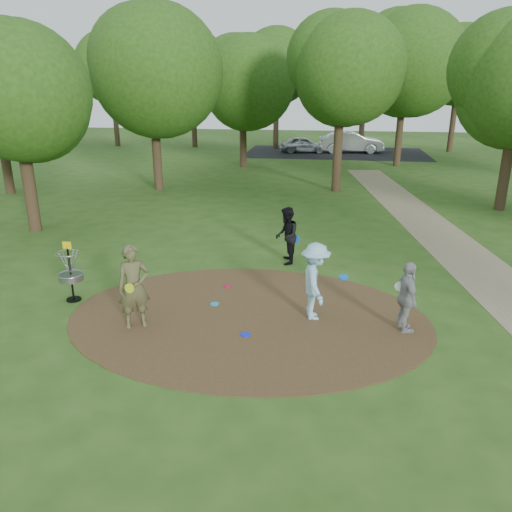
# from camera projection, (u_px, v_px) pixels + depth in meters

# --- Properties ---
(ground) EXTENTS (100.00, 100.00, 0.00)m
(ground) POSITION_uv_depth(u_px,v_px,m) (248.00, 317.00, 11.62)
(ground) COLOR #2D5119
(ground) RESTS_ON ground
(dirt_clearing) EXTENTS (8.40, 8.40, 0.02)m
(dirt_clearing) POSITION_uv_depth(u_px,v_px,m) (248.00, 317.00, 11.62)
(dirt_clearing) COLOR #47301C
(dirt_clearing) RESTS_ON ground
(parking_lot) EXTENTS (14.00, 8.00, 0.01)m
(parking_lot) POSITION_uv_depth(u_px,v_px,m) (336.00, 153.00, 39.37)
(parking_lot) COLOR black
(parking_lot) RESTS_ON ground
(player_observer_with_disc) EXTENTS (0.83, 0.73, 1.91)m
(player_observer_with_disc) POSITION_uv_depth(u_px,v_px,m) (134.00, 287.00, 10.89)
(player_observer_with_disc) COLOR brown
(player_observer_with_disc) RESTS_ON ground
(player_throwing_with_disc) EXTENTS (1.22, 1.28, 1.81)m
(player_throwing_with_disc) POSITION_uv_depth(u_px,v_px,m) (315.00, 281.00, 11.31)
(player_throwing_with_disc) COLOR #9BCFE8
(player_throwing_with_disc) RESTS_ON ground
(player_walking_with_disc) EXTENTS (0.77, 0.89, 1.72)m
(player_walking_with_disc) POSITION_uv_depth(u_px,v_px,m) (287.00, 236.00, 14.86)
(player_walking_with_disc) COLOR black
(player_walking_with_disc) RESTS_ON ground
(player_waiting_with_disc) EXTENTS (0.60, 1.01, 1.61)m
(player_waiting_with_disc) POSITION_uv_depth(u_px,v_px,m) (407.00, 298.00, 10.70)
(player_waiting_with_disc) COLOR #97979A
(player_waiting_with_disc) RESTS_ON ground
(disc_ground_cyan) EXTENTS (0.22, 0.22, 0.02)m
(disc_ground_cyan) POSITION_uv_depth(u_px,v_px,m) (215.00, 304.00, 12.25)
(disc_ground_cyan) COLOR #1C9BE0
(disc_ground_cyan) RESTS_ON dirt_clearing
(disc_ground_blue) EXTENTS (0.22, 0.22, 0.02)m
(disc_ground_blue) POSITION_uv_depth(u_px,v_px,m) (246.00, 334.00, 10.76)
(disc_ground_blue) COLOR #0E25F2
(disc_ground_blue) RESTS_ON dirt_clearing
(disc_ground_red) EXTENTS (0.22, 0.22, 0.02)m
(disc_ground_red) POSITION_uv_depth(u_px,v_px,m) (228.00, 286.00, 13.31)
(disc_ground_red) COLOR #B7123A
(disc_ground_red) RESTS_ON dirt_clearing
(car_left) EXTENTS (3.88, 1.95, 1.27)m
(car_left) POSITION_uv_depth(u_px,v_px,m) (303.00, 144.00, 39.26)
(car_left) COLOR #AEB2B6
(car_left) RESTS_ON ground
(car_right) EXTENTS (5.12, 2.21, 1.64)m
(car_right) POSITION_uv_depth(u_px,v_px,m) (351.00, 142.00, 39.14)
(car_right) COLOR #B9BBC2
(car_right) RESTS_ON ground
(disc_golf_basket) EXTENTS (0.63, 0.63, 1.54)m
(disc_golf_basket) POSITION_uv_depth(u_px,v_px,m) (70.00, 267.00, 12.25)
(disc_golf_basket) COLOR black
(disc_golf_basket) RESTS_ON ground
(tree_ring) EXTENTS (36.77, 45.72, 9.45)m
(tree_ring) POSITION_uv_depth(u_px,v_px,m) (340.00, 81.00, 19.32)
(tree_ring) COLOR #332316
(tree_ring) RESTS_ON ground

